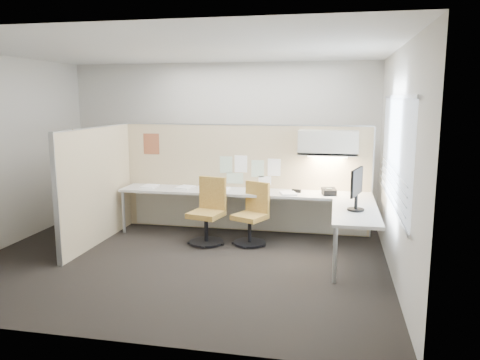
% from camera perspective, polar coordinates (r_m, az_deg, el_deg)
% --- Properties ---
extents(floor, '(5.50, 4.50, 0.01)m').
position_cam_1_polar(floor, '(6.59, -6.96, -9.54)').
color(floor, black).
rests_on(floor, ground).
extents(ceiling, '(5.50, 4.50, 0.01)m').
position_cam_1_polar(ceiling, '(6.25, -7.52, 15.55)').
color(ceiling, white).
rests_on(ceiling, wall_back).
extents(wall_back, '(5.50, 0.02, 2.80)m').
position_cam_1_polar(wall_back, '(8.42, -2.32, 4.59)').
color(wall_back, beige).
rests_on(wall_back, ground).
extents(wall_front, '(5.50, 0.02, 2.80)m').
position_cam_1_polar(wall_front, '(4.22, -17.02, -1.22)').
color(wall_front, beige).
rests_on(wall_front, ground).
extents(wall_right, '(0.02, 4.50, 2.80)m').
position_cam_1_polar(wall_right, '(5.99, 18.58, 1.88)').
color(wall_right, beige).
rests_on(wall_right, ground).
extents(window_pane, '(0.01, 2.80, 1.30)m').
position_cam_1_polar(window_pane, '(5.97, 18.43, 3.32)').
color(window_pane, '#929BAA').
rests_on(window_pane, wall_right).
extents(partition_back, '(4.10, 0.06, 1.75)m').
position_cam_1_polar(partition_back, '(7.74, 0.51, 0.20)').
color(partition_back, beige).
rests_on(partition_back, floor).
extents(partition_left, '(0.06, 2.20, 1.75)m').
position_cam_1_polar(partition_left, '(7.40, -16.96, -0.69)').
color(partition_left, beige).
rests_on(partition_left, floor).
extents(desk, '(4.00, 2.07, 0.73)m').
position_cam_1_polar(desk, '(7.27, 2.75, -2.64)').
color(desk, beige).
rests_on(desk, floor).
extents(overhead_bin, '(0.90, 0.36, 0.38)m').
position_cam_1_polar(overhead_bin, '(7.31, 10.68, 4.47)').
color(overhead_bin, beige).
rests_on(overhead_bin, partition_back).
extents(task_light_strip, '(0.60, 0.06, 0.02)m').
position_cam_1_polar(task_light_strip, '(7.33, 10.63, 2.84)').
color(task_light_strip, '#FFEABF').
rests_on(task_light_strip, overhead_bin).
extents(pinned_papers, '(1.01, 0.00, 0.47)m').
position_cam_1_polar(pinned_papers, '(7.66, 1.05, 1.30)').
color(pinned_papers, '#8CBF8C').
rests_on(pinned_papers, partition_back).
extents(poster, '(0.28, 0.00, 0.35)m').
position_cam_1_polar(poster, '(8.09, -10.76, 4.35)').
color(poster, '#DA541B').
rests_on(poster, partition_back).
extents(chair_left, '(0.55, 0.57, 0.99)m').
position_cam_1_polar(chair_left, '(7.13, -3.88, -4.07)').
color(chair_left, black).
rests_on(chair_left, floor).
extents(chair_right, '(0.57, 0.59, 0.92)m').
position_cam_1_polar(chair_right, '(7.08, 1.50, -4.40)').
color(chair_right, black).
rests_on(chair_right, floor).
extents(monitor, '(0.22, 0.52, 0.56)m').
position_cam_1_polar(monitor, '(6.26, 14.03, -0.79)').
color(monitor, black).
rests_on(monitor, desk).
extents(phone, '(0.25, 0.24, 0.12)m').
position_cam_1_polar(phone, '(7.25, 10.76, -1.40)').
color(phone, black).
rests_on(phone, desk).
extents(stapler, '(0.15, 0.07, 0.05)m').
position_cam_1_polar(stapler, '(7.36, 6.89, -1.33)').
color(stapler, black).
rests_on(stapler, desk).
extents(tape_dispenser, '(0.12, 0.09, 0.06)m').
position_cam_1_polar(tape_dispenser, '(7.34, 10.41, -1.41)').
color(tape_dispenser, black).
rests_on(tape_dispenser, desk).
extents(coat_hook, '(0.18, 0.46, 1.38)m').
position_cam_1_polar(coat_hook, '(6.76, -20.65, 2.75)').
color(coat_hook, silver).
rests_on(coat_hook, partition_left).
extents(paper_stack_0, '(0.25, 0.31, 0.03)m').
position_cam_1_polar(paper_stack_0, '(7.90, -10.90, -0.75)').
color(paper_stack_0, white).
rests_on(paper_stack_0, desk).
extents(paper_stack_1, '(0.28, 0.34, 0.02)m').
position_cam_1_polar(paper_stack_1, '(7.75, -6.68, -0.86)').
color(paper_stack_1, white).
rests_on(paper_stack_1, desk).
extents(paper_stack_2, '(0.23, 0.30, 0.03)m').
position_cam_1_polar(paper_stack_2, '(7.47, -2.27, -1.16)').
color(paper_stack_2, white).
rests_on(paper_stack_2, desk).
extents(paper_stack_3, '(0.29, 0.34, 0.01)m').
position_cam_1_polar(paper_stack_3, '(7.43, 1.79, -1.30)').
color(paper_stack_3, white).
rests_on(paper_stack_3, desk).
extents(paper_stack_4, '(0.31, 0.35, 0.03)m').
position_cam_1_polar(paper_stack_4, '(7.23, 5.88, -1.62)').
color(paper_stack_4, white).
rests_on(paper_stack_4, desk).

